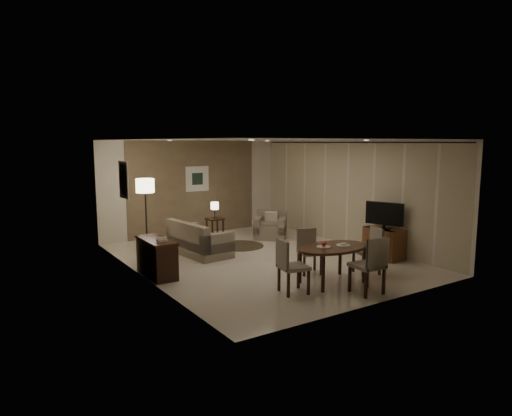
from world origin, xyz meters
TOP-DOWN VIEW (x-y plane):
  - room_shell at (0.00, 0.40)m, footprint 5.50×7.00m
  - taupe_accent at (0.00, 3.48)m, footprint 3.96×0.03m
  - curtain_wall at (2.68, 0.00)m, footprint 0.08×6.70m
  - curtain_rod at (2.68, 0.00)m, footprint 0.03×6.80m
  - art_back_frame at (0.10, 3.46)m, footprint 0.72×0.03m
  - art_back_canvas at (0.10, 3.44)m, footprint 0.34×0.01m
  - art_left_frame at (-2.72, 1.20)m, footprint 0.03×0.60m
  - art_left_canvas at (-2.71, 1.20)m, footprint 0.01×0.46m
  - downlight_nl at (-1.40, -1.80)m, footprint 0.10×0.10m
  - downlight_nr at (1.40, -1.80)m, footprint 0.10×0.10m
  - downlight_fl at (-1.40, 1.80)m, footprint 0.10×0.10m
  - downlight_fr at (1.40, 1.80)m, footprint 0.10×0.10m
  - console_desk at (-2.49, 0.00)m, footprint 0.48×1.20m
  - telephone at (-2.49, -0.30)m, footprint 0.20×0.14m
  - tv_cabinet at (2.40, -1.50)m, footprint 0.48×0.90m
  - flat_tv at (2.38, -1.50)m, footprint 0.36×0.85m
  - dining_table at (0.13, -2.24)m, footprint 1.50×0.93m
  - chair_near at (0.22, -3.03)m, footprint 0.53×0.53m
  - chair_far at (0.18, -1.52)m, footprint 0.55×0.55m
  - chair_left at (-0.85, -2.31)m, footprint 0.55×0.55m
  - chair_right at (1.14, -2.16)m, footprint 0.56×0.56m
  - plate_a at (-0.05, -2.19)m, footprint 0.26×0.26m
  - plate_b at (0.35, -2.29)m, footprint 0.26×0.26m
  - fruit_apple at (-0.05, -2.19)m, footprint 0.09×0.09m
  - napkin at (0.35, -2.29)m, footprint 0.12×0.08m
  - round_rug at (0.25, 1.39)m, footprint 1.28×1.28m
  - sofa at (-0.98, 1.15)m, footprint 1.77×1.02m
  - armchair at (1.46, 1.71)m, footprint 1.16×1.16m
  - side_table at (0.25, 2.69)m, footprint 0.43×0.43m
  - table_lamp at (0.25, 2.69)m, footprint 0.22×0.22m
  - floor_lamp at (-1.86, 2.32)m, footprint 0.45×0.45m

SIDE VIEW (x-z plane):
  - round_rug at x=0.25m, z-range 0.00..0.01m
  - side_table at x=0.25m, z-range 0.00..0.54m
  - tv_cabinet at x=2.40m, z-range 0.00..0.70m
  - dining_table at x=0.13m, z-range 0.00..0.70m
  - console_desk at x=-2.49m, z-range 0.00..0.75m
  - armchair at x=1.46m, z-range 0.00..0.75m
  - sofa at x=-0.98m, z-range 0.00..0.79m
  - chair_far at x=0.18m, z-range 0.00..0.89m
  - chair_right at x=1.14m, z-range 0.00..0.94m
  - chair_left at x=-0.85m, z-range 0.00..0.97m
  - chair_near at x=0.22m, z-range 0.00..1.03m
  - plate_a at x=-0.05m, z-range 0.70..0.72m
  - plate_b at x=0.35m, z-range 0.70..0.72m
  - napkin at x=0.35m, z-range 0.72..0.75m
  - fruit_apple at x=-0.05m, z-range 0.72..0.81m
  - table_lamp at x=0.25m, z-range 0.54..1.04m
  - telephone at x=-2.49m, z-range 0.76..0.85m
  - floor_lamp at x=-1.86m, z-range 0.00..1.77m
  - flat_tv at x=2.38m, z-range 0.72..1.32m
  - curtain_wall at x=2.68m, z-range 0.03..2.61m
  - taupe_accent at x=0.00m, z-range 0.00..2.70m
  - room_shell at x=0.00m, z-range 0.00..2.70m
  - art_back_frame at x=0.10m, z-range 1.24..1.96m
  - art_back_canvas at x=0.10m, z-range 1.43..1.77m
  - art_left_frame at x=-2.72m, z-range 1.45..2.25m
  - art_left_canvas at x=-2.71m, z-range 1.53..2.17m
  - curtain_rod at x=2.68m, z-range 2.62..2.66m
  - downlight_nl at x=-1.40m, z-range 2.68..2.69m
  - downlight_nr at x=1.40m, z-range 2.68..2.69m
  - downlight_fl at x=-1.40m, z-range 2.68..2.69m
  - downlight_fr at x=1.40m, z-range 2.68..2.69m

